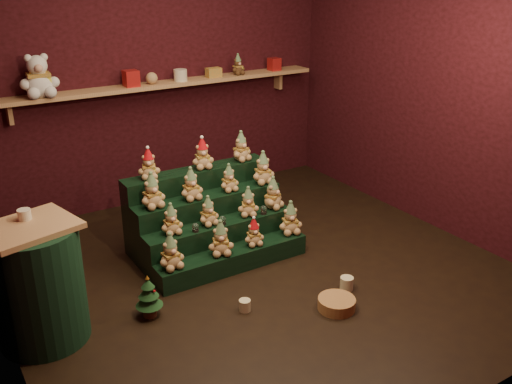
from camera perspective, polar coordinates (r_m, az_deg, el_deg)
ground at (r=4.97m, az=0.21°, el=-7.93°), size 4.00×4.00×0.00m
back_wall at (r=6.23m, az=-10.08°, el=11.72°), size 4.00×0.10×2.80m
front_wall at (r=2.99m, az=21.65°, el=-0.78°), size 4.00×0.10×2.80m
right_wall at (r=5.77m, az=18.02°, el=10.18°), size 0.10×4.00×2.80m
back_shelf at (r=6.09m, az=-9.37°, el=10.51°), size 3.60×0.26×0.24m
riser_tier_front at (r=4.97m, az=-2.31°, el=-6.74°), size 1.40×0.22×0.18m
riser_tier_midfront at (r=5.10m, az=-3.56°, el=-4.83°), size 1.40×0.22×0.36m
riser_tier_midback at (r=5.24m, az=-4.74°, el=-3.02°), size 1.40×0.22×0.54m
riser_tier_back at (r=5.38m, az=-5.86°, el=-1.31°), size 1.40×0.22×0.72m
teddy_0 at (r=4.63m, az=-8.55°, el=-5.89°), size 0.23×0.21×0.30m
teddy_1 at (r=4.80m, az=-3.56°, el=-4.61°), size 0.27×0.26×0.30m
teddy_2 at (r=4.96m, az=-0.22°, el=-4.02°), size 0.20×0.19×0.25m
teddy_3 at (r=5.16m, az=3.45°, el=-2.60°), size 0.26×0.25×0.30m
teddy_4 at (r=4.80m, az=-8.49°, el=-2.70°), size 0.19×0.18×0.27m
teddy_5 at (r=4.92m, az=-4.81°, el=-1.90°), size 0.20×0.19×0.26m
teddy_6 at (r=5.09m, az=-0.79°, el=-0.98°), size 0.24×0.23×0.26m
teddy_7 at (r=5.24m, az=1.69°, el=-0.10°), size 0.28×0.27×0.30m
teddy_8 at (r=4.87m, az=-10.38°, el=0.14°), size 0.24×0.22×0.31m
teddy_9 at (r=4.99m, az=-6.52°, el=0.80°), size 0.21×0.19×0.29m
teddy_10 at (r=5.16m, az=-2.73°, el=1.42°), size 0.18×0.16×0.25m
teddy_11 at (r=5.33m, az=0.70°, el=2.43°), size 0.24×0.22×0.30m
teddy_12 at (r=5.04m, az=-10.69°, el=2.80°), size 0.24×0.23×0.27m
teddy_13 at (r=5.22m, az=-5.39°, el=3.85°), size 0.23×0.22×0.28m
teddy_14 at (r=5.41m, az=-1.51°, el=4.58°), size 0.23×0.22×0.28m
snow_globe_a at (r=4.85m, az=-6.08°, el=-3.54°), size 0.06×0.06×0.08m
snow_globe_b at (r=4.95m, az=-3.37°, el=-2.84°), size 0.06×0.06×0.08m
snow_globe_c at (r=5.15m, az=0.77°, el=-1.80°), size 0.06×0.06×0.08m
side_table at (r=4.22m, az=-20.95°, el=-8.58°), size 0.68×0.62×0.88m
table_ornament at (r=4.10m, az=-22.16°, el=-2.09°), size 0.09×0.09×0.07m
mini_christmas_tree at (r=4.38m, az=-10.68°, el=-10.21°), size 0.21×0.21×0.35m
mug_left at (r=4.44m, az=-1.13°, el=-11.26°), size 0.09×0.09×0.09m
mug_right at (r=4.75m, az=9.05°, el=-9.01°), size 0.11×0.11×0.11m
wicker_basket at (r=4.50m, az=8.06°, el=-11.00°), size 0.32×0.32×0.09m
white_bear at (r=5.66m, az=-21.00°, el=11.32°), size 0.38×0.34×0.49m
brown_bear at (r=6.42m, az=-1.82°, el=12.62°), size 0.17×0.15×0.22m
gift_tin_red_a at (r=5.93m, az=-12.39°, el=11.04°), size 0.14×0.14×0.16m
gift_tin_cream at (r=6.13m, az=-7.57°, el=11.51°), size 0.14×0.14×0.12m
gift_tin_red_b at (r=6.69m, az=1.84°, el=12.66°), size 0.12×0.12×0.14m
shelf_plush_ball at (r=6.01m, az=-10.39°, el=11.13°), size 0.12×0.12×0.12m
scarf_gift_box at (r=6.30m, az=-4.26°, el=11.83°), size 0.16×0.10×0.10m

